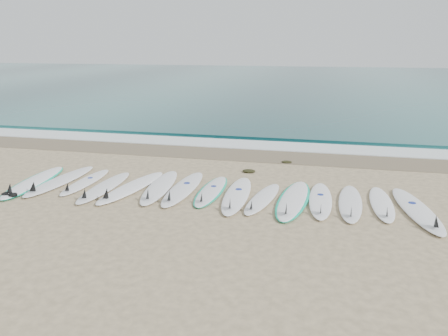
% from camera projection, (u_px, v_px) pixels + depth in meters
% --- Properties ---
extents(ground, '(120.00, 120.00, 0.00)m').
position_uv_depth(ground, '(209.00, 194.00, 10.76)').
color(ground, tan).
extents(ocean, '(120.00, 55.00, 0.03)m').
position_uv_depth(ocean, '(296.00, 82.00, 41.21)').
color(ocean, '#175152').
rests_on(ocean, ground).
extents(wet_sand_band, '(120.00, 1.80, 0.01)m').
position_uv_depth(wet_sand_band, '(240.00, 154.00, 14.60)').
color(wet_sand_band, brown).
rests_on(wet_sand_band, ground).
extents(foam_band, '(120.00, 1.40, 0.04)m').
position_uv_depth(foam_band, '(247.00, 145.00, 15.91)').
color(foam_band, silver).
rests_on(foam_band, ground).
extents(wave_crest, '(120.00, 1.00, 0.10)m').
position_uv_depth(wave_crest, '(253.00, 136.00, 17.31)').
color(wave_crest, '#175152').
rests_on(wave_crest, ground).
extents(surfboard_0, '(0.99, 2.97, 0.37)m').
position_uv_depth(surfboard_0, '(33.00, 182.00, 11.55)').
color(surfboard_0, white).
rests_on(surfboard_0, ground).
extents(surfboard_1, '(0.80, 2.91, 0.37)m').
position_uv_depth(surfboard_1, '(59.00, 181.00, 11.60)').
color(surfboard_1, silver).
rests_on(surfboard_1, ground).
extents(surfboard_2, '(0.50, 2.37, 0.30)m').
position_uv_depth(surfboard_2, '(85.00, 182.00, 11.54)').
color(surfboard_2, white).
rests_on(surfboard_2, ground).
extents(surfboard_3, '(0.57, 2.65, 0.34)m').
position_uv_depth(surfboard_3, '(103.00, 187.00, 11.11)').
color(surfboard_3, white).
rests_on(surfboard_3, ground).
extents(surfboard_4, '(1.07, 2.93, 0.37)m').
position_uv_depth(surfboard_4, '(130.00, 187.00, 11.08)').
color(surfboard_4, white).
rests_on(surfboard_4, ground).
extents(surfboard_5, '(0.85, 2.87, 0.36)m').
position_uv_depth(surfboard_5, '(159.00, 187.00, 11.12)').
color(surfboard_5, white).
rests_on(surfboard_5, ground).
extents(surfboard_6, '(0.61, 2.86, 0.37)m').
position_uv_depth(surfboard_6, '(183.00, 189.00, 10.99)').
color(surfboard_6, white).
rests_on(surfboard_6, ground).
extents(surfboard_7, '(0.60, 2.46, 0.31)m').
position_uv_depth(surfboard_7, '(211.00, 191.00, 10.87)').
color(surfboard_7, white).
rests_on(surfboard_7, ground).
extents(surfboard_8, '(0.70, 2.84, 0.36)m').
position_uv_depth(surfboard_8, '(236.00, 195.00, 10.52)').
color(surfboard_8, white).
rests_on(surfboard_8, ground).
extents(surfboard_9, '(0.86, 2.39, 0.30)m').
position_uv_depth(surfboard_9, '(262.00, 199.00, 10.32)').
color(surfboard_9, white).
rests_on(surfboard_9, ground).
extents(surfboard_10, '(0.92, 2.93, 0.37)m').
position_uv_depth(surfboard_10, '(293.00, 200.00, 10.24)').
color(surfboard_10, white).
rests_on(surfboard_10, ground).
extents(surfboard_11, '(0.57, 2.58, 0.33)m').
position_uv_depth(surfboard_11, '(320.00, 200.00, 10.20)').
color(surfboard_11, white).
rests_on(surfboard_11, ground).
extents(surfboard_12, '(0.63, 2.58, 0.33)m').
position_uv_depth(surfboard_12, '(350.00, 203.00, 10.02)').
color(surfboard_12, white).
rests_on(surfboard_12, ground).
extents(surfboard_13, '(0.50, 2.40, 0.31)m').
position_uv_depth(surfboard_13, '(382.00, 204.00, 9.98)').
color(surfboard_13, white).
rests_on(surfboard_13, ground).
extents(surfboard_14, '(1.03, 2.97, 0.37)m').
position_uv_depth(surfboard_14, '(418.00, 210.00, 9.58)').
color(surfboard_14, white).
rests_on(surfboard_14, ground).
extents(seaweed_near, '(0.38, 0.29, 0.07)m').
position_uv_depth(seaweed_near, '(249.00, 171.00, 12.59)').
color(seaweed_near, black).
rests_on(seaweed_near, ground).
extents(seaweed_far, '(0.32, 0.25, 0.06)m').
position_uv_depth(seaweed_far, '(287.00, 162.00, 13.57)').
color(seaweed_far, black).
rests_on(seaweed_far, ground).
extents(leash_coil, '(0.46, 0.36, 0.11)m').
position_uv_depth(leash_coil, '(10.00, 195.00, 10.59)').
color(leash_coil, black).
rests_on(leash_coil, ground).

